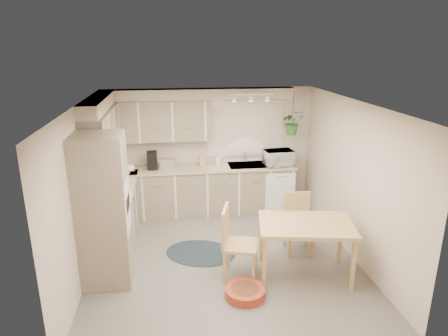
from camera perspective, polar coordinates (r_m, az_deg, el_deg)
The scene contains 35 objects.
floor at distance 6.38m, azimuth -0.06°, elevation -12.71°, with size 4.20×4.20×0.00m, color slate.
ceiling at distance 5.57m, azimuth -0.07°, elevation 9.16°, with size 4.20×4.20×0.00m, color silver.
wall_back at distance 7.86m, azimuth -2.11°, elevation 2.66°, with size 4.00×0.04×2.40m, color beige.
wall_front at distance 3.98m, azimuth 4.08°, elevation -12.77°, with size 4.00×0.04×2.40m, color beige.
wall_left at distance 5.96m, azimuth -19.54°, elevation -3.26°, with size 0.04×4.20×2.40m, color beige.
wall_right at distance 6.43m, azimuth 17.89°, elevation -1.58°, with size 0.04×4.20×2.40m, color beige.
base_cab_left at distance 6.98m, azimuth -15.12°, elevation -6.44°, with size 0.60×1.85×0.90m, color gray.
base_cab_back at distance 7.79m, azimuth -3.30°, elevation -3.29°, with size 3.60×0.60×0.90m, color gray.
counter_left at distance 6.81m, azimuth -15.35°, elevation -2.81°, with size 0.64×1.89×0.04m, color #C6B690.
counter_back at distance 7.62m, azimuth -3.35°, elevation -0.01°, with size 3.64×0.64×0.04m, color #C6B690.
oven_stack at distance 5.61m, azimuth -16.85°, elevation -5.93°, with size 0.65×0.65×2.10m, color gray.
wall_oven_face at distance 5.56m, azimuth -13.58°, elevation -5.85°, with size 0.02×0.56×0.58m, color white.
upper_cab_left at distance 6.70m, azimuth -16.98°, elevation 4.81°, with size 0.35×2.00×0.75m, color gray.
upper_cab_back at distance 7.52m, azimuth -9.69°, elevation 6.64°, with size 2.00×0.35×0.75m, color gray.
soffit_left at distance 6.62m, azimuth -17.56°, elevation 8.81°, with size 0.30×2.00×0.20m, color beige.
soffit_back at distance 7.49m, azimuth -3.64°, elevation 10.48°, with size 3.60×0.30×0.20m, color beige.
cooktop at distance 6.26m, azimuth -15.91°, elevation -4.39°, with size 0.52×0.58×0.02m, color white.
range_hood at distance 6.12m, azimuth -16.45°, elevation -0.43°, with size 0.40×0.60×0.14m, color white.
window_blinds at distance 7.84m, azimuth 3.00°, elevation 5.61°, with size 1.40×0.02×1.00m, color silver.
window_frame at distance 7.85m, azimuth 2.98°, elevation 5.63°, with size 1.50×0.02×1.10m, color beige.
sink at distance 7.76m, azimuth 3.28°, elevation 0.14°, with size 0.70×0.48×0.10m, color #A7AAAF.
dishwasher_front at distance 7.76m, azimuth 8.02°, elevation -3.71°, with size 0.58×0.01×0.83m, color white.
track_light_bar at distance 7.21m, azimuth 3.86°, elevation 10.45°, with size 0.80×0.04×0.04m, color white.
wall_clock at distance 7.66m, azimuth -1.04°, elevation 9.76°, with size 0.30×0.30×0.03m, color gold.
dining_table at distance 5.89m, azimuth 11.45°, elevation -11.30°, with size 1.29×0.86×0.81m, color tan.
chair_left at distance 5.68m, azimuth 2.42°, elevation -10.69°, with size 0.49×0.49×1.05m, color tan.
chair_back at distance 6.47m, azimuth 10.70°, elevation -7.89°, with size 0.44×0.44×0.94m, color tan.
braided_rug at distance 6.51m, azimuth -3.38°, elevation -12.00°, with size 1.12×0.84×0.01m, color black.
pet_bed at distance 5.51m, azimuth 3.02°, elevation -17.32°, with size 0.53×0.53×0.12m, color #C54327.
microwave at distance 7.73m, azimuth 7.78°, elevation 1.68°, with size 0.54×0.30×0.37m, color white.
soap_bottle at distance 7.79m, azimuth -0.80°, elevation 0.92°, with size 0.09×0.21×0.10m, color white.
hanging_plant at distance 7.66m, azimuth 9.72°, elevation 6.09°, with size 0.41×0.46×0.36m, color #2B6428.
coffee_maker at distance 7.57m, azimuth -10.21°, elevation 1.07°, with size 0.19×0.23×0.33m, color black.
toaster at distance 7.60m, azimuth -7.98°, elevation 0.66°, with size 0.30×0.17×0.18m, color #A7AAAF.
knife_block at distance 7.65m, azimuth -3.18°, elevation 1.06°, with size 0.10×0.10×0.22m, color tan.
Camera 1 is at (-0.74, -5.47, 3.20)m, focal length 32.00 mm.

